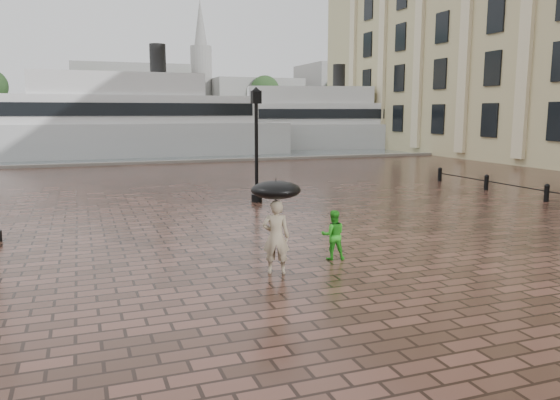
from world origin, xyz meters
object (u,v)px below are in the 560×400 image
at_px(adult_pedestrian, 276,237).
at_px(child_pedestrian, 333,235).
at_px(ferry_near, 119,122).
at_px(ferry_far, 309,123).
at_px(street_lamps, 39,146).

bearing_deg(adult_pedestrian, child_pedestrian, -138.59).
relative_size(adult_pedestrian, child_pedestrian, 1.37).
relative_size(ferry_near, ferry_far, 1.08).
height_order(adult_pedestrian, child_pedestrian, adult_pedestrian).
relative_size(adult_pedestrian, ferry_near, 0.06).
bearing_deg(ferry_near, street_lamps, -101.63).
bearing_deg(ferry_far, ferry_near, -154.26).
height_order(street_lamps, ferry_near, ferry_near).
distance_m(adult_pedestrian, child_pedestrian, 1.84).
bearing_deg(child_pedestrian, ferry_near, -70.70).
bearing_deg(child_pedestrian, street_lamps, -40.25).
distance_m(street_lamps, child_pedestrian, 12.62).
bearing_deg(ferry_near, adult_pedestrian, -89.95).
height_order(ferry_near, ferry_far, ferry_near).
bearing_deg(street_lamps, ferry_far, 51.13).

